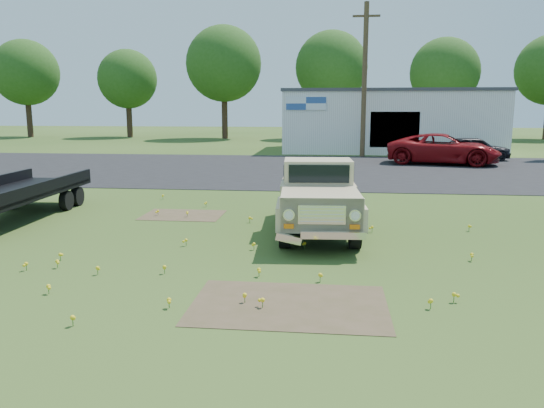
{
  "coord_description": "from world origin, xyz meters",
  "views": [
    {
      "loc": [
        2.09,
        -10.69,
        3.0
      ],
      "look_at": [
        0.79,
        1.0,
        0.83
      ],
      "focal_mm": 35.0,
      "sensor_mm": 36.0,
      "label": 1
    }
  ],
  "objects_px": {
    "flatbed_trailer": "(12,189)",
    "dark_sedan": "(474,149)",
    "red_pickup": "(443,149)",
    "vintage_pickup_truck": "(318,196)"
  },
  "relations": [
    {
      "from": "flatbed_trailer",
      "to": "dark_sedan",
      "type": "distance_m",
      "value": 24.27
    },
    {
      "from": "vintage_pickup_truck",
      "to": "dark_sedan",
      "type": "bearing_deg",
      "value": 62.13
    },
    {
      "from": "red_pickup",
      "to": "dark_sedan",
      "type": "bearing_deg",
      "value": -30.97
    },
    {
      "from": "vintage_pickup_truck",
      "to": "flatbed_trailer",
      "type": "bearing_deg",
      "value": 172.0
    },
    {
      "from": "vintage_pickup_truck",
      "to": "flatbed_trailer",
      "type": "distance_m",
      "value": 8.24
    },
    {
      "from": "flatbed_trailer",
      "to": "dark_sedan",
      "type": "bearing_deg",
      "value": 45.19
    },
    {
      "from": "vintage_pickup_truck",
      "to": "dark_sedan",
      "type": "height_order",
      "value": "vintage_pickup_truck"
    },
    {
      "from": "vintage_pickup_truck",
      "to": "red_pickup",
      "type": "bearing_deg",
      "value": 65.45
    },
    {
      "from": "dark_sedan",
      "to": "red_pickup",
      "type": "bearing_deg",
      "value": 129.84
    },
    {
      "from": "red_pickup",
      "to": "dark_sedan",
      "type": "distance_m",
      "value": 3.1
    }
  ]
}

